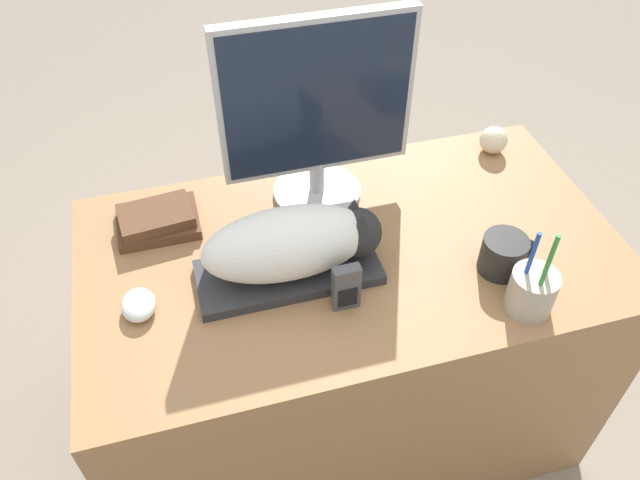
% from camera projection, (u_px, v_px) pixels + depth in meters
% --- Properties ---
extents(desk, '(1.21, 0.67, 0.72)m').
position_uv_depth(desk, '(347.00, 344.00, 1.65)').
color(desk, '#9E7047').
rests_on(desk, ground_plane).
extents(keyboard, '(0.39, 0.16, 0.02)m').
position_uv_depth(keyboard, '(289.00, 272.00, 1.33)').
color(keyboard, '#2D2D33').
rests_on(keyboard, desk).
extents(cat, '(0.38, 0.16, 0.15)m').
position_uv_depth(cat, '(297.00, 242.00, 1.27)').
color(cat, white).
rests_on(cat, keyboard).
extents(monitor, '(0.43, 0.21, 0.46)m').
position_uv_depth(monitor, '(317.00, 109.00, 1.36)').
color(monitor, '#B7B7BC').
rests_on(monitor, desk).
extents(computer_mouse, '(0.07, 0.09, 0.04)m').
position_uv_depth(computer_mouse, '(139.00, 305.00, 1.26)').
color(computer_mouse, silver).
rests_on(computer_mouse, desk).
extents(coffee_mug, '(0.13, 0.10, 0.09)m').
position_uv_depth(coffee_mug, '(504.00, 254.00, 1.33)').
color(coffee_mug, black).
rests_on(coffee_mug, desk).
extents(pen_cup, '(0.10, 0.10, 0.22)m').
position_uv_depth(pen_cup, '(532.00, 291.00, 1.24)').
color(pen_cup, '#B2A893').
rests_on(pen_cup, desk).
extents(baseball, '(0.07, 0.07, 0.07)m').
position_uv_depth(baseball, '(493.00, 140.00, 1.63)').
color(baseball, beige).
rests_on(baseball, desk).
extents(phone, '(0.06, 0.03, 0.11)m').
position_uv_depth(phone, '(346.00, 288.00, 1.24)').
color(phone, '#4C4C51').
rests_on(phone, desk).
extents(book_stack, '(0.18, 0.15, 0.05)m').
position_uv_depth(book_stack, '(157.00, 219.00, 1.43)').
color(book_stack, brown).
rests_on(book_stack, desk).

